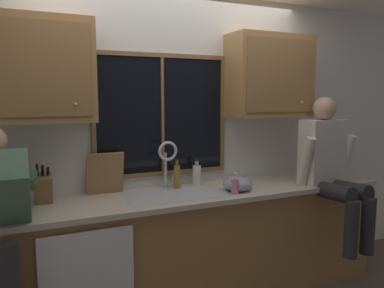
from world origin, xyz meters
TOP-DOWN VIEW (x-y plane):
  - back_wall at (0.00, 0.06)m, footprint 5.91×0.12m
  - window_glass at (-0.06, -0.01)m, footprint 1.10×0.02m
  - window_frame_top at (-0.06, -0.02)m, footprint 1.17×0.02m
  - window_frame_bottom at (-0.06, -0.02)m, footprint 1.17×0.02m
  - window_frame_left at (-0.63, -0.02)m, footprint 0.03×0.02m
  - window_frame_right at (0.50, -0.02)m, footprint 0.03×0.02m
  - window_mullion_center at (-0.06, -0.02)m, footprint 0.02×0.02m
  - lower_cabinet_run at (0.00, -0.29)m, footprint 3.51×0.58m
  - countertop at (0.00, -0.31)m, footprint 3.57×0.62m
  - dishwasher_front at (-0.79, -0.61)m, footprint 0.60×0.02m
  - upper_cabinet_left at (-1.02, -0.17)m, footprint 0.76×0.36m
  - upper_cabinet_right at (0.90, -0.17)m, footprint 0.76×0.36m
  - sink at (-0.06, -0.30)m, footprint 0.80×0.46m
  - faucet at (-0.06, -0.12)m, footprint 0.18×0.09m
  - person_sitting_on_counter at (1.27, -0.57)m, footprint 0.54×0.61m
  - knife_block at (-1.02, -0.16)m, footprint 0.12×0.18m
  - cutting_board at (-0.56, -0.08)m, footprint 0.29×0.09m
  - mixing_bowl at (0.44, -0.40)m, footprint 0.24×0.24m
  - soap_dispenser at (0.37, -0.49)m, footprint 0.06×0.07m
  - bottle_green_glass at (0.21, -0.10)m, footprint 0.07×0.07m
  - bottle_tall_clear at (0.02, -0.14)m, footprint 0.05×0.05m

SIDE VIEW (x-z plane):
  - lower_cabinet_run at x=0.00m, z-range 0.00..0.88m
  - dishwasher_front at x=-0.79m, z-range 0.09..0.83m
  - sink at x=-0.06m, z-range 0.72..0.93m
  - countertop at x=0.00m, z-range 0.88..0.92m
  - mixing_bowl at x=0.44m, z-range 0.91..1.03m
  - soap_dispenser at x=0.37m, z-range 0.90..1.07m
  - bottle_green_glass at x=0.21m, z-range 0.90..1.13m
  - bottle_tall_clear at x=0.02m, z-range 0.90..1.15m
  - knife_block at x=-1.02m, z-range 0.87..1.19m
  - window_frame_bottom at x=-0.06m, z-range 1.01..1.05m
  - cutting_board at x=-0.56m, z-range 0.92..1.25m
  - person_sitting_on_counter at x=1.27m, z-range 0.47..1.73m
  - faucet at x=-0.06m, z-range 0.97..1.37m
  - back_wall at x=0.00m, z-range 0.00..2.55m
  - window_glass at x=-0.06m, z-range 1.05..2.00m
  - window_frame_left at x=-0.63m, z-range 1.05..2.00m
  - window_frame_right at x=0.50m, z-range 1.05..2.00m
  - window_mullion_center at x=-0.06m, z-range 1.05..2.00m
  - upper_cabinet_left at x=-1.02m, z-range 1.50..2.22m
  - upper_cabinet_right at x=0.90m, z-range 1.50..2.22m
  - window_frame_top at x=-0.06m, z-range 2.00..2.04m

